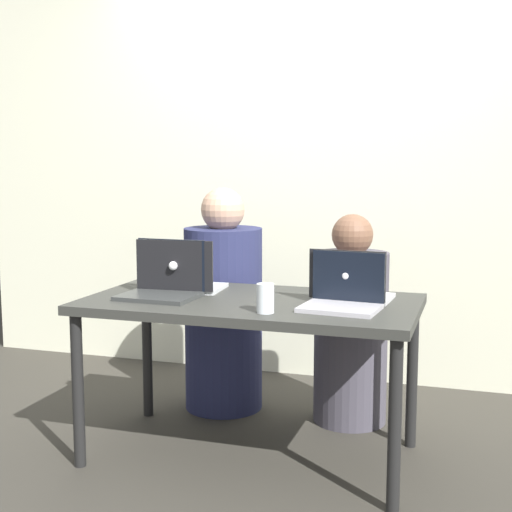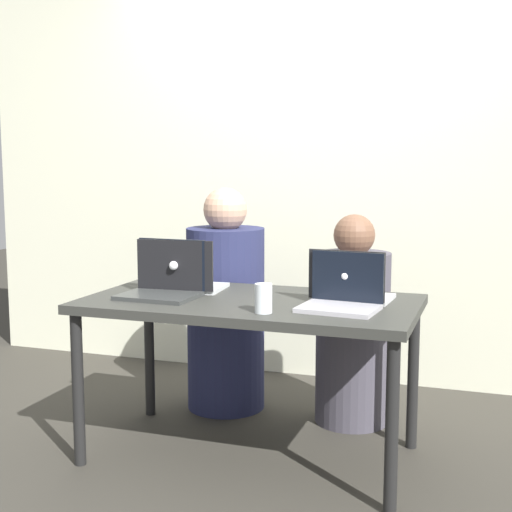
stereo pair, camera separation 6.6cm
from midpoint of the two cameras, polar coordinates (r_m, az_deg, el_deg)
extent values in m
plane|color=#35322B|center=(3.29, 0.15, -15.67)|extent=(12.00, 12.00, 0.00)
cube|color=beige|center=(4.27, 5.84, 7.32)|extent=(4.50, 0.10, 2.56)
cube|color=#31322E|center=(3.08, 0.15, -3.86)|extent=(1.43, 0.75, 0.04)
cylinder|color=black|center=(3.17, -13.47, -10.36)|extent=(0.05, 0.05, 0.67)
cylinder|color=black|center=(2.73, 11.51, -13.28)|extent=(0.05, 0.05, 0.67)
cylinder|color=black|center=(3.71, -8.02, -7.57)|extent=(0.05, 0.05, 0.67)
cylinder|color=black|center=(3.34, 13.01, -9.39)|extent=(0.05, 0.05, 0.67)
cylinder|color=#24284D|center=(3.76, -1.93, -5.02)|extent=(0.45, 0.45, 0.96)
sphere|color=tan|center=(3.68, -1.97, 3.74)|extent=(0.23, 0.23, 0.23)
cylinder|color=#46434E|center=(3.59, 8.24, -6.52)|extent=(0.42, 0.42, 0.86)
sphere|color=brown|center=(3.50, 8.40, 1.67)|extent=(0.20, 0.20, 0.20)
cube|color=silver|center=(3.34, -5.12, -2.49)|extent=(0.37, 0.27, 0.02)
cube|color=black|center=(3.21, -5.93, -0.73)|extent=(0.36, 0.03, 0.23)
sphere|color=white|center=(3.19, -6.03, -0.77)|extent=(0.04, 0.04, 0.04)
cube|color=#B4B1B8|center=(2.87, 7.26, -4.20)|extent=(0.32, 0.25, 0.02)
cube|color=black|center=(2.96, 7.96, -1.65)|extent=(0.30, 0.04, 0.21)
sphere|color=white|center=(2.97, 8.04, -1.61)|extent=(0.04, 0.04, 0.04)
cube|color=#343635|center=(3.13, -7.20, -3.19)|extent=(0.34, 0.26, 0.02)
cube|color=black|center=(3.23, -6.16, -0.65)|extent=(0.33, 0.02, 0.23)
sphere|color=white|center=(3.24, -6.04, -0.62)|extent=(0.04, 0.04, 0.04)
cube|color=silver|center=(3.11, 8.39, -3.29)|extent=(0.34, 0.25, 0.02)
cube|color=black|center=(2.98, 7.87, -1.55)|extent=(0.33, 0.03, 0.21)
sphere|color=white|center=(2.97, 7.80, -1.59)|extent=(0.04, 0.04, 0.04)
cylinder|color=white|center=(2.80, 1.28, -3.40)|extent=(0.07, 0.07, 0.12)
cylinder|color=silver|center=(2.81, 1.28, -3.93)|extent=(0.06, 0.06, 0.06)
camera|label=1|loc=(0.03, -89.40, 0.08)|focal=50.00mm
camera|label=2|loc=(0.03, 90.60, -0.08)|focal=50.00mm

